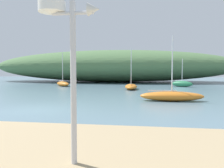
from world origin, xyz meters
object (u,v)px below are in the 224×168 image
object	(u,v)px
mast_structure	(59,19)
sailboat_near_shore	(182,84)
sailboat_east_reach	(172,96)
sailboat_west_reach	(131,86)
sailboat_far_right	(63,84)

from	to	relation	value
mast_structure	sailboat_near_shore	distance (m)	26.28
sailboat_east_reach	sailboat_west_reach	xyz separation A→B (m)	(-3.37, 9.14, -0.03)
sailboat_west_reach	mast_structure	bearing A→B (deg)	-90.53
sailboat_far_right	sailboat_east_reach	xyz separation A→B (m)	(12.71, -12.80, 0.02)
sailboat_far_right	sailboat_east_reach	distance (m)	18.04
mast_structure	sailboat_east_reach	bearing A→B (deg)	72.75
sailboat_near_shore	sailboat_far_right	world-z (taller)	sailboat_far_right
sailboat_near_shore	sailboat_east_reach	world-z (taller)	sailboat_east_reach
sailboat_west_reach	sailboat_near_shore	bearing A→B (deg)	37.13
sailboat_near_shore	sailboat_west_reach	world-z (taller)	sailboat_west_reach
mast_structure	sailboat_far_right	size ratio (longest dim) A/B	0.80
sailboat_far_right	sailboat_east_reach	size ratio (longest dim) A/B	0.99
sailboat_near_shore	sailboat_west_reach	size ratio (longest dim) A/B	0.76
sailboat_near_shore	mast_structure	bearing A→B (deg)	-104.22
sailboat_far_right	sailboat_west_reach	world-z (taller)	sailboat_west_reach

